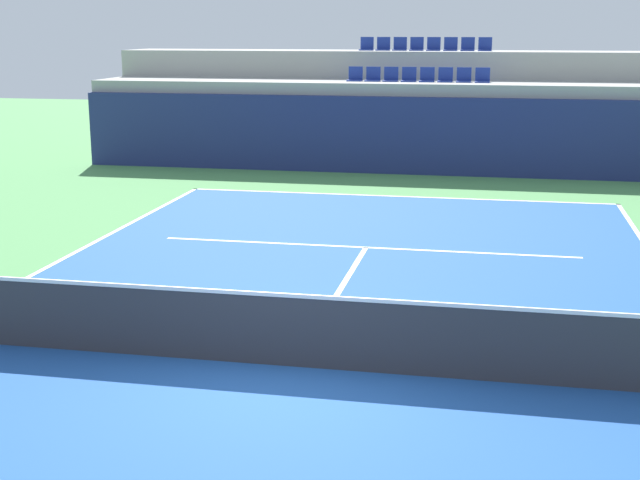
% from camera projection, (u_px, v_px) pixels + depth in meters
% --- Properties ---
extents(ground_plane, '(80.00, 80.00, 0.00)m').
position_uv_depth(ground_plane, '(293.00, 367.00, 11.29)').
color(ground_plane, '#4C8C4C').
extents(court_surface, '(11.00, 24.00, 0.01)m').
position_uv_depth(court_surface, '(293.00, 367.00, 11.29)').
color(court_surface, '#1E4C99').
rests_on(court_surface, ground_plane).
extents(baseline_far, '(11.00, 0.10, 0.00)m').
position_uv_depth(baseline_far, '(397.00, 196.00, 22.68)').
color(baseline_far, white).
rests_on(baseline_far, court_surface).
extents(service_line_far, '(8.26, 0.10, 0.00)m').
position_uv_depth(service_line_far, '(366.00, 247.00, 17.39)').
color(service_line_far, white).
rests_on(service_line_far, court_surface).
extents(centre_service_line, '(0.10, 6.40, 0.00)m').
position_uv_depth(centre_service_line, '(337.00, 294.00, 14.34)').
color(centre_service_line, white).
rests_on(centre_service_line, court_surface).
extents(back_wall, '(20.27, 0.30, 2.27)m').
position_uv_depth(back_wall, '(412.00, 136.00, 25.97)').
color(back_wall, navy).
rests_on(back_wall, ground_plane).
extents(stands_tier_lower, '(20.27, 2.40, 2.63)m').
position_uv_depth(stands_tier_lower, '(416.00, 125.00, 27.22)').
color(stands_tier_lower, '#9E9E99').
rests_on(stands_tier_lower, ground_plane).
extents(stands_tier_upper, '(20.27, 2.40, 3.50)m').
position_uv_depth(stands_tier_upper, '(423.00, 104.00, 29.40)').
color(stands_tier_upper, '#9E9E99').
rests_on(stands_tier_upper, ground_plane).
extents(seating_row_lower, '(4.33, 0.44, 0.44)m').
position_uv_depth(seating_row_lower, '(418.00, 78.00, 26.97)').
color(seating_row_lower, navy).
rests_on(seating_row_lower, stands_tier_lower).
extents(seating_row_upper, '(4.33, 0.44, 0.44)m').
position_uv_depth(seating_row_upper, '(425.00, 47.00, 29.05)').
color(seating_row_upper, navy).
rests_on(seating_row_upper, stands_tier_upper).
extents(tennis_net, '(11.08, 0.08, 1.07)m').
position_uv_depth(tennis_net, '(293.00, 329.00, 11.17)').
color(tennis_net, black).
rests_on(tennis_net, court_surface).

